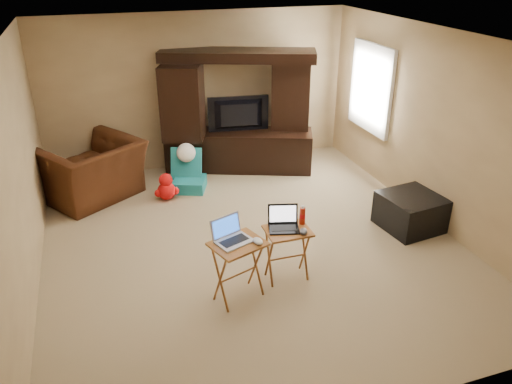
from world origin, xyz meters
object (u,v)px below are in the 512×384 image
object	(u,v)px
entertainment_center	(238,112)
child_rocker	(189,171)
laptop_left	(234,232)
mouse_right	(304,231)
recliner	(92,171)
tray_table_right	(287,254)
water_bottle	(302,216)
television	(239,115)
tray_table_left	(238,271)
push_toy	(286,156)
ottoman	(411,212)
mouse_left	(258,241)
laptop_right	(284,220)
plush_toy	(166,186)

from	to	relation	value
entertainment_center	child_rocker	xyz separation A→B (m)	(-0.96, -0.56, -0.66)
laptop_left	mouse_right	xyz separation A→B (m)	(0.77, 0.02, -0.15)
recliner	laptop_left	size ratio (longest dim) A/B	3.71
tray_table_right	mouse_right	size ratio (longest dim) A/B	4.92
mouse_right	water_bottle	distance (m)	0.22
entertainment_center	television	size ratio (longest dim) A/B	2.41
water_bottle	tray_table_left	bearing A→B (deg)	-163.02
television	push_toy	world-z (taller)	television
recliner	ottoman	distance (m)	4.53
mouse_left	entertainment_center	bearing A→B (deg)	76.55
push_toy	mouse_right	xyz separation A→B (m)	(-1.00, -3.01, 0.42)
recliner	push_toy	size ratio (longest dim) A/B	2.12
television	ottoman	world-z (taller)	television
recliner	ottoman	bearing A→B (deg)	116.39
child_rocker	mouse_right	world-z (taller)	mouse_right
television	laptop_right	size ratio (longest dim) A/B	3.05
tray_table_right	mouse_right	world-z (taller)	mouse_right
tray_table_left	mouse_right	size ratio (longest dim) A/B	5.34
child_rocker	push_toy	distance (m)	1.73
television	push_toy	distance (m)	1.05
entertainment_center	push_toy	bearing A→B (deg)	0.74
recliner	tray_table_right	bearing A→B (deg)	91.28
tray_table_right	mouse_left	bearing A→B (deg)	-150.08
recliner	child_rocker	world-z (taller)	recliner
entertainment_center	tray_table_left	size ratio (longest dim) A/B	3.54
plush_toy	tray_table_right	bearing A→B (deg)	-68.12
mouse_left	tray_table_left	bearing A→B (deg)	159.78
mouse_right	television	bearing A→B (deg)	85.37
recliner	laptop_right	size ratio (longest dim) A/B	4.02
tray_table_right	tray_table_left	bearing A→B (deg)	-164.17
television	tray_table_left	size ratio (longest dim) A/B	1.47
entertainment_center	recliner	xyz separation A→B (m)	(-2.36, -0.38, -0.55)
tray_table_right	child_rocker	bearing A→B (deg)	102.86
laptop_right	mouse_right	bearing A→B (deg)	-24.20
plush_toy	water_bottle	size ratio (longest dim) A/B	2.16
laptop_left	mouse_right	bearing A→B (deg)	-19.22
entertainment_center	television	distance (m)	0.06
tray_table_left	water_bottle	bearing A→B (deg)	-2.41
ottoman	laptop_right	xyz separation A→B (m)	(-2.01, -0.52, 0.51)
child_rocker	ottoman	distance (m)	3.27
mouse_left	mouse_right	distance (m)	0.57
tray_table_left	mouse_right	bearing A→B (deg)	-15.70
push_toy	ottoman	distance (m)	2.49
entertainment_center	mouse_left	world-z (taller)	entertainment_center
child_rocker	laptop_left	xyz separation A→B (m)	(-0.07, -2.74, 0.48)
plush_toy	push_toy	world-z (taller)	push_toy
child_rocker	entertainment_center	bearing A→B (deg)	52.06
plush_toy	laptop_right	bearing A→B (deg)	-68.79
laptop_right	mouse_right	size ratio (longest dim) A/B	2.58
entertainment_center	plush_toy	xyz separation A→B (m)	(-1.35, -0.78, -0.77)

